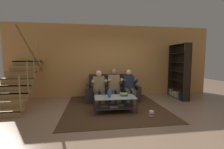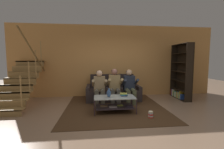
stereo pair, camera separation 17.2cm
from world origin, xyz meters
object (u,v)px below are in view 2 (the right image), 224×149
(person_seated_left, at_px, (99,86))
(bookshelf, at_px, (181,77))
(couch, at_px, (113,92))
(coffee_table, at_px, (115,102))
(person_seated_right, at_px, (130,85))
(person_seated_middle, at_px, (115,85))
(popcorn_tub, at_px, (151,114))
(book_stack, at_px, (124,94))
(vase, at_px, (109,93))

(person_seated_left, xyz_separation_m, bookshelf, (3.17, 0.45, 0.21))
(couch, bearing_deg, coffee_table, -93.97)
(person_seated_right, bearing_deg, couch, 132.01)
(person_seated_middle, height_order, popcorn_tub, person_seated_middle)
(bookshelf, bearing_deg, person_seated_middle, -170.51)
(book_stack, xyz_separation_m, bookshelf, (2.49, 1.21, 0.35))
(vase, height_order, book_stack, vase)
(person_seated_middle, bearing_deg, popcorn_tub, -61.45)
(bookshelf, relative_size, popcorn_tub, 11.21)
(vase, bearing_deg, couch, 79.22)
(popcorn_tub, bearing_deg, person_seated_middle, 118.55)
(person_seated_right, xyz_separation_m, bookshelf, (2.13, 0.45, 0.20))
(person_seated_left, distance_m, coffee_table, 1.01)
(book_stack, bearing_deg, person_seated_right, 65.29)
(popcorn_tub, bearing_deg, book_stack, 133.32)
(coffee_table, bearing_deg, person_seated_left, 116.28)
(person_seated_middle, bearing_deg, couch, 90.00)
(couch, relative_size, person_seated_middle, 1.66)
(person_seated_middle, xyz_separation_m, book_stack, (0.17, -0.77, -0.16))
(person_seated_middle, xyz_separation_m, vase, (-0.28, -0.87, -0.09))
(person_seated_middle, bearing_deg, bookshelf, 9.49)
(popcorn_tub, bearing_deg, couch, 111.10)
(person_seated_right, bearing_deg, book_stack, -114.71)
(person_seated_right, distance_m, coffee_table, 1.11)
(book_stack, relative_size, bookshelf, 0.11)
(couch, height_order, popcorn_tub, couch)
(coffee_table, relative_size, book_stack, 5.01)
(person_seated_middle, relative_size, bookshelf, 0.57)
(bookshelf, xyz_separation_m, popcorn_tub, (-1.89, -1.84, -0.74))
(person_seated_right, height_order, bookshelf, bookshelf)
(person_seated_left, bearing_deg, vase, -74.32)
(vase, height_order, bookshelf, bookshelf)
(popcorn_tub, bearing_deg, coffee_table, 147.72)
(book_stack, bearing_deg, popcorn_tub, -46.68)
(person_seated_middle, height_order, book_stack, person_seated_middle)
(couch, distance_m, book_stack, 1.37)
(person_seated_right, xyz_separation_m, book_stack, (-0.35, -0.77, -0.14))
(vase, distance_m, bookshelf, 3.22)
(person_seated_middle, distance_m, person_seated_right, 0.52)
(coffee_table, height_order, bookshelf, bookshelf)
(person_seated_right, xyz_separation_m, popcorn_tub, (0.24, -1.40, -0.53))
(person_seated_right, bearing_deg, coffee_table, -125.96)
(couch, xyz_separation_m, person_seated_middle, (-0.00, -0.57, 0.35))
(book_stack, bearing_deg, vase, -166.75)
(coffee_table, bearing_deg, vase, -174.34)
(coffee_table, bearing_deg, book_stack, 18.06)
(couch, distance_m, popcorn_tub, 2.12)
(book_stack, bearing_deg, person_seated_middle, 102.25)
(person_seated_left, xyz_separation_m, coffee_table, (0.42, -0.85, -0.33))
(book_stack, bearing_deg, couch, 97.09)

